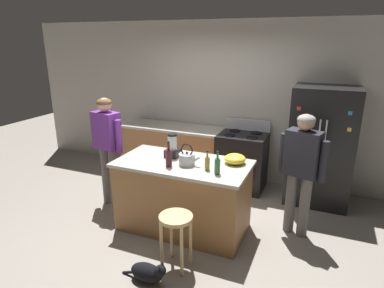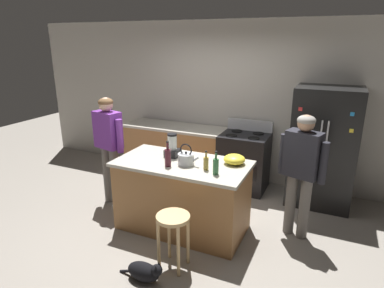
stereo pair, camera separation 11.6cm
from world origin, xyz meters
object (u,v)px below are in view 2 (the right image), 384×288
(bar_stool, at_px, (173,227))
(bottle_vinegar, at_px, (206,163))
(kitchen_island, at_px, (182,196))
(person_by_sink_right, at_px, (302,165))
(cat, at_px, (145,271))
(refrigerator, at_px, (323,147))
(mixing_bowl, at_px, (234,159))
(bottle_olive_oil, at_px, (216,166))
(blender_appliance, at_px, (172,147))
(stove_range, at_px, (244,161))
(person_by_island_left, at_px, (109,141))
(tea_kettle, at_px, (186,159))
(bottle_wine, at_px, (168,157))

(bar_stool, height_order, bottle_vinegar, bottle_vinegar)
(kitchen_island, distance_m, person_by_sink_right, 1.52)
(bar_stool, height_order, cat, bar_stool)
(refrigerator, distance_m, bottle_vinegar, 2.01)
(bar_stool, bearing_deg, mixing_bowl, 69.77)
(person_by_sink_right, distance_m, bottle_olive_oil, 1.07)
(refrigerator, xyz_separation_m, cat, (-1.47, -2.57, -0.77))
(cat, distance_m, bottle_olive_oil, 1.34)
(bottle_olive_oil, xyz_separation_m, bottle_vinegar, (-0.15, 0.08, -0.02))
(refrigerator, height_order, blender_appliance, refrigerator)
(stove_range, relative_size, blender_appliance, 3.56)
(blender_appliance, bearing_deg, bottle_vinegar, -23.22)
(cat, relative_size, bottle_olive_oil, 1.88)
(person_by_sink_right, height_order, bottle_vinegar, person_by_sink_right)
(person_by_island_left, bearing_deg, bottle_olive_oil, -11.95)
(person_by_sink_right, relative_size, bottle_olive_oil, 5.67)
(person_by_sink_right, relative_size, bar_stool, 2.50)
(person_by_sink_right, relative_size, bottle_vinegar, 6.63)
(person_by_island_left, relative_size, tea_kettle, 5.87)
(stove_range, bearing_deg, mixing_bowl, -80.08)
(bar_stool, relative_size, blender_appliance, 2.02)
(stove_range, height_order, bar_stool, stove_range)
(refrigerator, xyz_separation_m, mixing_bowl, (-0.95, -1.29, 0.11))
(kitchen_island, bearing_deg, person_by_sink_right, 17.90)
(person_by_island_left, bearing_deg, bottle_wine, -17.89)
(person_by_island_left, bearing_deg, tea_kettle, -10.21)
(blender_appliance, distance_m, bottle_vinegar, 0.62)
(tea_kettle, bearing_deg, person_by_sink_right, 21.11)
(person_by_sink_right, relative_size, bottle_wine, 4.95)
(refrigerator, distance_m, cat, 3.06)
(stove_range, distance_m, person_by_island_left, 2.18)
(blender_appliance, bearing_deg, mixing_bowl, 5.53)
(blender_appliance, relative_size, mixing_bowl, 1.17)
(bottle_vinegar, xyz_separation_m, tea_kettle, (-0.28, 0.06, -0.01))
(bottle_olive_oil, xyz_separation_m, tea_kettle, (-0.43, 0.13, -0.02))
(kitchen_island, distance_m, blender_appliance, 0.64)
(bar_stool, relative_size, bottle_olive_oil, 2.27)
(blender_appliance, bearing_deg, person_by_sink_right, 11.16)
(person_by_island_left, relative_size, bottle_olive_oil, 5.86)
(person_by_sink_right, height_order, cat, person_by_sink_right)
(kitchen_island, bearing_deg, bottle_wine, -116.58)
(blender_appliance, distance_m, bottle_wine, 0.34)
(stove_range, distance_m, bar_stool, 2.28)
(kitchen_island, bearing_deg, stove_range, 75.99)
(cat, bearing_deg, stove_range, 83.55)
(refrigerator, bearing_deg, bar_stool, -120.15)
(kitchen_island, xyz_separation_m, person_by_sink_right, (1.38, 0.44, 0.48))
(kitchen_island, xyz_separation_m, bottle_wine, (-0.10, -0.19, 0.58))
(bottle_olive_oil, bearing_deg, cat, -115.94)
(person_by_sink_right, height_order, bottle_olive_oil, person_by_sink_right)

